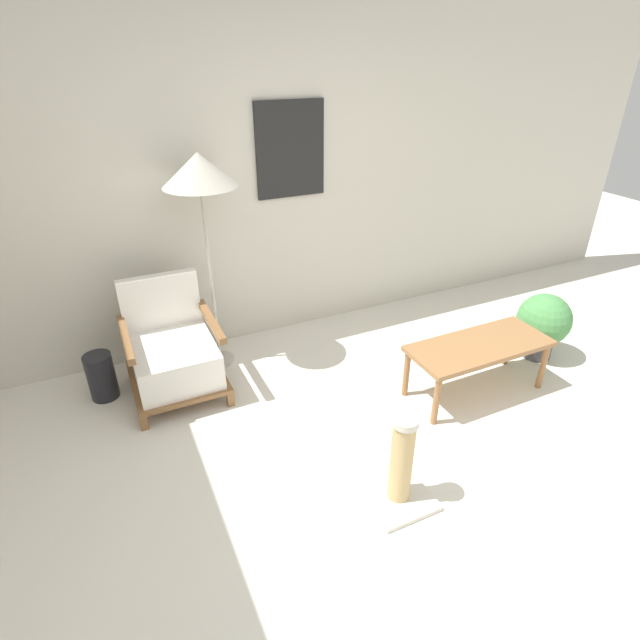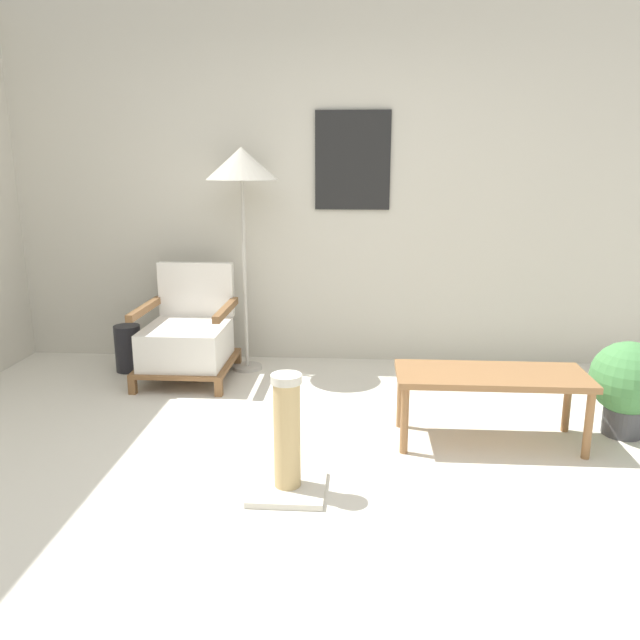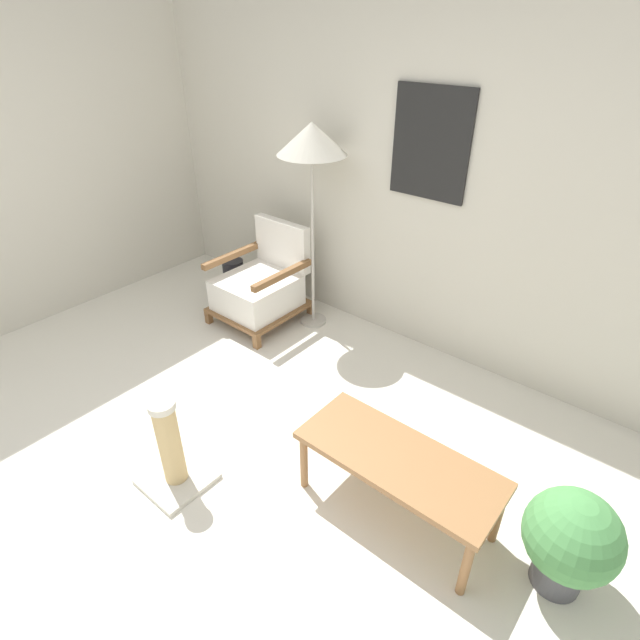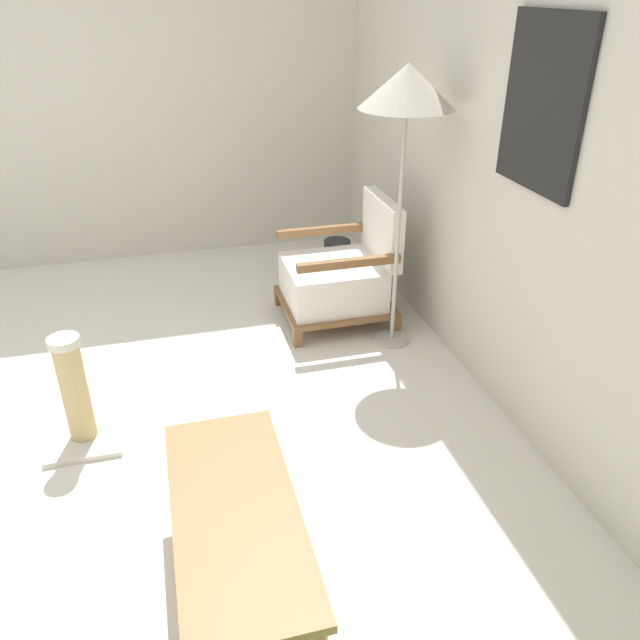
# 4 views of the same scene
# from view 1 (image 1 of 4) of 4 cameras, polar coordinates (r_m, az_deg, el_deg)

# --- Properties ---
(ground_plane) EXTENTS (14.00, 14.00, 0.00)m
(ground_plane) POSITION_cam_1_polar(r_m,az_deg,el_deg) (2.97, 11.68, -21.20)
(ground_plane) COLOR silver
(wall_back) EXTENTS (8.00, 0.09, 2.70)m
(wall_back) POSITION_cam_1_polar(r_m,az_deg,el_deg) (4.09, -6.24, 15.91)
(wall_back) COLOR beige
(wall_back) RESTS_ON ground_plane
(armchair) EXTENTS (0.64, 0.70, 0.81)m
(armchair) POSITION_cam_1_polar(r_m,az_deg,el_deg) (3.76, -16.43, -3.69)
(armchair) COLOR brown
(armchair) RESTS_ON ground_plane
(floor_lamp) EXTENTS (0.51, 0.51, 1.64)m
(floor_lamp) POSITION_cam_1_polar(r_m,az_deg,el_deg) (3.59, -13.61, 15.73)
(floor_lamp) COLOR #B7B2A8
(floor_lamp) RESTS_ON ground_plane
(coffee_table) EXTENTS (1.04, 0.43, 0.41)m
(coffee_table) POSITION_cam_1_polar(r_m,az_deg,el_deg) (3.73, 17.72, -3.25)
(coffee_table) COLOR olive
(coffee_table) RESTS_ON ground_plane
(vase) EXTENTS (0.19, 0.19, 0.35)m
(vase) POSITION_cam_1_polar(r_m,az_deg,el_deg) (3.92, -23.72, -5.92)
(vase) COLOR black
(vase) RESTS_ON ground_plane
(potted_plant) EXTENTS (0.42, 0.42, 0.55)m
(potted_plant) POSITION_cam_1_polar(r_m,az_deg,el_deg) (4.37, 24.16, -0.25)
(potted_plant) COLOR #4C4C51
(potted_plant) RESTS_ON ground_plane
(scratching_post) EXTENTS (0.36, 0.36, 0.59)m
(scratching_post) POSITION_cam_1_polar(r_m,az_deg,el_deg) (2.87, 9.18, -16.54)
(scratching_post) COLOR beige
(scratching_post) RESTS_ON ground_plane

